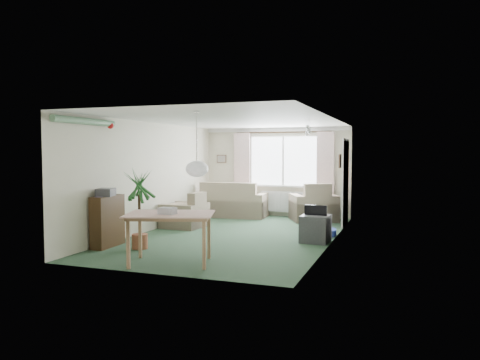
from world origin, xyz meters
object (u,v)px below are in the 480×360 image
(armchair_left, at_px, (185,210))
(pet_bed, at_px, (320,232))
(armchair_corner, at_px, (313,202))
(tv_cube, at_px, (316,229))
(coffee_table, at_px, (247,209))
(sofa, at_px, (232,199))
(dining_table, at_px, (170,239))
(houseplant, at_px, (139,209))
(bookshelf, at_px, (108,221))

(armchair_left, distance_m, pet_bed, 3.17)
(armchair_corner, xyz_separation_m, tv_cube, (0.58, -2.82, -0.22))
(coffee_table, height_order, tv_cube, tv_cube)
(coffee_table, bearing_deg, armchair_corner, -0.80)
(sofa, relative_size, dining_table, 1.52)
(dining_table, distance_m, pet_bed, 3.74)
(coffee_table, xyz_separation_m, houseplant, (-0.51, -4.54, 0.52))
(coffee_table, xyz_separation_m, dining_table, (0.55, -5.35, 0.18))
(armchair_corner, relative_size, bookshelf, 1.14)
(armchair_left, xyz_separation_m, pet_bed, (3.15, 0.01, -0.34))
(sofa, relative_size, armchair_left, 2.05)
(sofa, xyz_separation_m, armchair_left, (-0.40, -2.08, -0.06))
(armchair_corner, bearing_deg, armchair_left, 13.09)
(armchair_corner, height_order, bookshelf, armchair_corner)
(tv_cube, bearing_deg, sofa, 137.35)
(bookshelf, xyz_separation_m, houseplant, (0.66, 0.03, 0.25))
(armchair_left, distance_m, tv_cube, 3.29)
(bookshelf, relative_size, pet_bed, 1.39)
(coffee_table, bearing_deg, sofa, 180.00)
(houseplant, relative_size, dining_table, 1.16)
(armchair_left, bearing_deg, sofa, 172.94)
(houseplant, xyz_separation_m, tv_cube, (2.88, 1.69, -0.46))
(bookshelf, xyz_separation_m, pet_bed, (3.49, 2.50, -0.40))
(armchair_corner, distance_m, bookshelf, 5.43)
(houseplant, height_order, tv_cube, houseplant)
(sofa, distance_m, houseplant, 4.55)
(bookshelf, distance_m, houseplant, 0.71)
(sofa, relative_size, armchair_corner, 1.74)
(dining_table, height_order, pet_bed, dining_table)
(sofa, height_order, dining_table, sofa)
(coffee_table, relative_size, pet_bed, 1.32)
(coffee_table, relative_size, dining_table, 0.73)
(houseplant, distance_m, tv_cube, 3.37)
(armchair_corner, distance_m, dining_table, 5.47)
(houseplant, xyz_separation_m, pet_bed, (2.83, 2.47, -0.65))
(sofa, bearing_deg, coffee_table, 175.48)
(armchair_corner, relative_size, coffee_table, 1.20)
(armchair_corner, bearing_deg, coffee_table, -25.88)
(sofa, xyz_separation_m, tv_cube, (2.80, -2.85, -0.21))
(houseplant, xyz_separation_m, dining_table, (1.06, -0.81, -0.33))
(sofa, xyz_separation_m, pet_bed, (2.75, -2.07, -0.40))
(houseplant, bearing_deg, coffee_table, 83.64)
(dining_table, bearing_deg, bookshelf, 155.62)
(armchair_left, xyz_separation_m, dining_table, (1.38, -3.27, -0.02))
(coffee_table, bearing_deg, pet_bed, -41.75)
(armchair_left, relative_size, coffee_table, 1.02)
(dining_table, bearing_deg, houseplant, 142.57)
(armchair_left, height_order, houseplant, houseplant)
(armchair_left, bearing_deg, bookshelf, -3.99)
(bookshelf, height_order, tv_cube, bookshelf)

